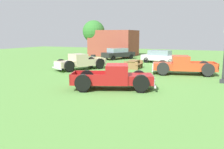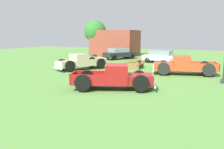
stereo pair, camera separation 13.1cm
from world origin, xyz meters
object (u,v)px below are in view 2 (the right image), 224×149
Objects in this scene: sedan_distant_b at (162,56)px; oak_tree_east at (95,32)px; sedan_distant_a at (119,53)px; pickup_truck_behind_left at (78,62)px; picnic_table at (134,63)px; pickup_truck_behind_right at (180,66)px; pickup_truck_foreground at (118,78)px; trash_can at (94,59)px.

sedan_distant_b is 0.83× the size of oak_tree_east.
sedan_distant_a is at bearing -32.21° from oak_tree_east.
sedan_distant_a is 6.44m from sedan_distant_b.
pickup_truck_behind_left is 1.07× the size of sedan_distant_a.
pickup_truck_behind_left is at bearing -145.45° from picnic_table.
pickup_truck_behind_right reaches higher than picnic_table.
pickup_truck_behind_left is (-6.49, 5.75, -0.01)m from pickup_truck_foreground.
picnic_table is at bearing 34.55° from pickup_truck_behind_left.
picnic_table is (-2.04, 8.81, -0.22)m from pickup_truck_foreground.
sedan_distant_b is at bearing -24.86° from oak_tree_east.
picnic_table is at bearing -103.80° from sedan_distant_b.
trash_can is (-5.78, 2.39, -0.01)m from picnic_table.
trash_can is at bearing -61.91° from oak_tree_east.
pickup_truck_behind_left is 5.40m from picnic_table.
sedan_distant_a reaches higher than sedan_distant_b.
pickup_truck_foreground is 17.71m from sedan_distant_a.
pickup_truck_foreground is at bearing -110.10° from pickup_truck_behind_right.
trash_can is at bearing -101.08° from sedan_distant_a.
pickup_truck_foreground is 23.70m from oak_tree_east.
picnic_table is 6.25m from trash_can.
pickup_truck_foreground is at bearing -76.94° from picnic_table.
pickup_truck_behind_right is at bearing 8.02° from pickup_truck_behind_left.
pickup_truck_foreground is 2.85× the size of picnic_table.
trash_can is at bearing 157.55° from picnic_table.
pickup_truck_behind_left is 0.95× the size of pickup_truck_behind_right.
oak_tree_east reaches higher than pickup_truck_behind_right.
picnic_table is 1.92× the size of trash_can.
picnic_table is (4.45, 3.06, -0.22)m from pickup_truck_behind_left.
oak_tree_east reaches higher than picnic_table.
pickup_truck_behind_right is (2.57, 7.02, 0.03)m from pickup_truck_foreground.
pickup_truck_foreground is 9.05m from picnic_table.
pickup_truck_behind_right reaches higher than sedan_distant_b.
trash_can is 0.17× the size of oak_tree_east.
trash_can is (-10.39, 4.17, -0.26)m from pickup_truck_behind_right.
pickup_truck_behind_left is at bearing -171.98° from pickup_truck_behind_right.
pickup_truck_behind_right is 1.18× the size of sedan_distant_b.
pickup_truck_behind_right is (9.06, 1.28, 0.03)m from pickup_truck_behind_left.
pickup_truck_behind_right reaches higher than pickup_truck_foreground.
pickup_truck_behind_left is at bearing 138.49° from pickup_truck_foreground.
pickup_truck_behind_right is 13.23m from sedan_distant_a.
pickup_truck_foreground reaches higher than trash_can.
sedan_distant_b is (-0.66, 14.44, 0.05)m from pickup_truck_foreground.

